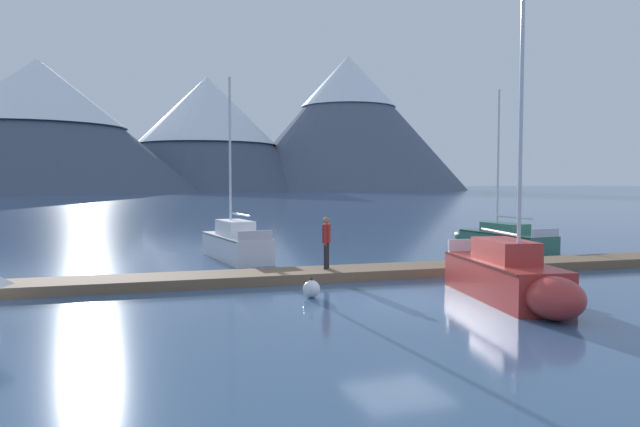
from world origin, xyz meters
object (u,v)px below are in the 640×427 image
Objects in this scene: sailboat_mid_dock_starboard at (499,237)px; sailboat_mid_dock_port at (511,277)px; sailboat_second_berth at (232,243)px; person_on_dock at (326,239)px; mooring_buoy_channel_marker at (312,289)px.

sailboat_mid_dock_port is at bearing -125.53° from sailboat_mid_dock_starboard.
sailboat_mid_dock_port is (5.07, -11.20, 0.02)m from sailboat_second_berth.
sailboat_mid_dock_starboard is at bearing 54.47° from sailboat_mid_dock_port.
sailboat_second_berth is 0.99× the size of sailboat_mid_dock_starboard.
person_on_dock is 3.46m from mooring_buoy_channel_marker.
person_on_dock is at bearing -72.39° from sailboat_second_berth.
sailboat_second_berth is 8.92m from mooring_buoy_channel_marker.
sailboat_mid_dock_starboard is (12.68, -0.54, -0.13)m from sailboat_second_berth.
sailboat_second_berth is 12.30m from sailboat_mid_dock_port.
sailboat_second_berth is 12.69m from sailboat_mid_dock_starboard.
person_on_dock is at bearing -153.28° from sailboat_mid_dock_starboard.
mooring_buoy_channel_marker is (0.37, -8.91, -0.39)m from sailboat_second_berth.
person_on_dock is at bearing 62.53° from mooring_buoy_channel_marker.
mooring_buoy_channel_marker is at bearing 153.94° from sailboat_mid_dock_port.
sailboat_mid_dock_port reaches higher than mooring_buoy_channel_marker.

